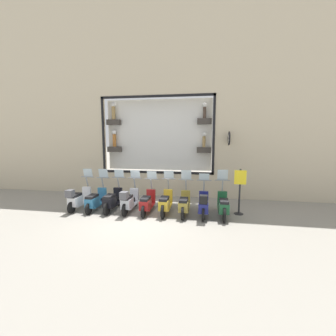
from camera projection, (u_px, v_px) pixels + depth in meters
name	position (u px, v px, depth m)	size (l,w,h in m)	color
ground_plane	(137.00, 219.00, 8.39)	(120.00, 120.00, 0.00)	gray
building_facade	(157.00, 93.00, 11.20)	(1.24, 36.00, 10.25)	beige
scooter_green_0	(223.00, 206.00, 8.51)	(1.81, 0.61, 1.72)	black
scooter_navy_1	(203.00, 205.00, 8.56)	(1.80, 0.61, 1.54)	black
scooter_olive_2	(184.00, 204.00, 8.75)	(1.80, 0.60, 1.66)	black
scooter_yellow_3	(165.00, 203.00, 8.87)	(1.81, 0.60, 1.62)	black
scooter_red_4	(147.00, 203.00, 8.99)	(1.79, 0.60, 1.57)	black
scooter_silver_5	(129.00, 201.00, 9.05)	(1.80, 0.60, 1.60)	black
scooter_black_6	(112.00, 201.00, 9.24)	(1.80, 0.60, 1.61)	black
scooter_teal_7	(95.00, 200.00, 9.36)	(1.79, 0.61, 1.63)	black
scooter_white_8	(78.00, 199.00, 9.41)	(1.79, 0.61, 1.62)	black
shop_sign_post	(240.00, 190.00, 8.76)	(0.36, 0.45, 1.81)	#232326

